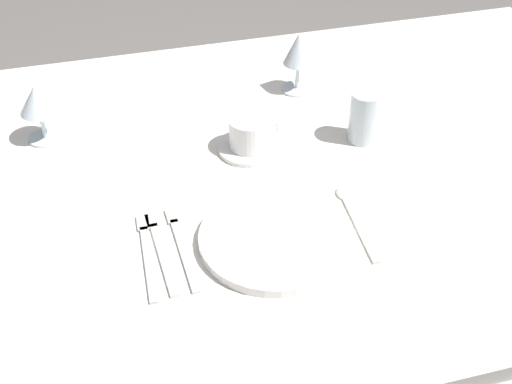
% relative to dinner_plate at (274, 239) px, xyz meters
% --- Properties ---
extents(dining_table, '(1.80, 1.11, 0.74)m').
position_rel_dinner_plate_xyz_m(dining_table, '(0.01, 0.21, -0.09)').
color(dining_table, silver).
rests_on(dining_table, ground).
extents(dinner_plate, '(0.26, 0.26, 0.02)m').
position_rel_dinner_plate_xyz_m(dinner_plate, '(0.00, 0.00, 0.00)').
color(dinner_plate, white).
rests_on(dinner_plate, dining_table).
extents(fork_outer, '(0.02, 0.22, 0.00)m').
position_rel_dinner_plate_xyz_m(fork_outer, '(-0.16, 0.04, -0.01)').
color(fork_outer, beige).
rests_on(fork_outer, dining_table).
extents(fork_inner, '(0.03, 0.21, 0.00)m').
position_rel_dinner_plate_xyz_m(fork_inner, '(-0.19, 0.03, -0.01)').
color(fork_inner, beige).
rests_on(fork_inner, dining_table).
extents(fork_salad, '(0.03, 0.22, 0.00)m').
position_rel_dinner_plate_xyz_m(fork_salad, '(-0.22, 0.03, -0.01)').
color(fork_salad, beige).
rests_on(fork_salad, dining_table).
extents(spoon_soup, '(0.03, 0.21, 0.01)m').
position_rel_dinner_plate_xyz_m(spoon_soup, '(0.16, 0.03, -0.01)').
color(spoon_soup, beige).
rests_on(spoon_soup, dining_table).
extents(saucer_left, '(0.13, 0.13, 0.01)m').
position_rel_dinner_plate_xyz_m(saucer_left, '(0.03, 0.28, -0.00)').
color(saucer_left, white).
rests_on(saucer_left, dining_table).
extents(coffee_cup_left, '(0.11, 0.08, 0.06)m').
position_rel_dinner_plate_xyz_m(coffee_cup_left, '(0.03, 0.28, 0.03)').
color(coffee_cup_left, white).
rests_on(coffee_cup_left, saucer_left).
extents(wine_glass_left, '(0.07, 0.07, 0.14)m').
position_rel_dinner_plate_xyz_m(wine_glass_left, '(0.20, 0.48, 0.09)').
color(wine_glass_left, silver).
rests_on(wine_glass_left, dining_table).
extents(wine_glass_right, '(0.08, 0.08, 0.13)m').
position_rel_dinner_plate_xyz_m(wine_glass_right, '(-0.38, 0.43, 0.08)').
color(wine_glass_right, silver).
rests_on(wine_glass_right, dining_table).
extents(drink_tumbler, '(0.06, 0.06, 0.11)m').
position_rel_dinner_plate_xyz_m(drink_tumbler, '(0.27, 0.26, 0.04)').
color(drink_tumbler, silver).
rests_on(drink_tumbler, dining_table).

